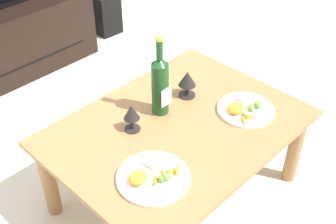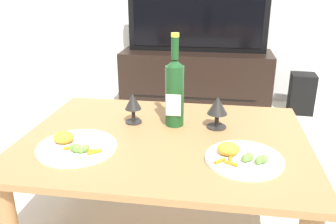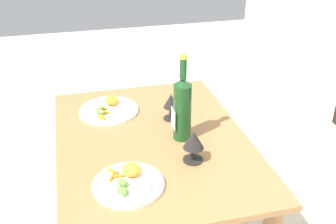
% 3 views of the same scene
% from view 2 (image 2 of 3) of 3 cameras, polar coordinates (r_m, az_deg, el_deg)
% --- Properties ---
extents(dining_table, '(1.12, 0.83, 0.45)m').
position_cam_2_polar(dining_table, '(1.42, -0.55, -6.67)').
color(dining_table, '#9E7042').
rests_on(dining_table, ground_plane).
extents(tv_stand, '(1.23, 0.43, 0.48)m').
position_cam_2_polar(tv_stand, '(2.97, 4.53, 5.30)').
color(tv_stand, black).
rests_on(tv_stand, ground_plane).
extents(tv_screen, '(1.12, 0.05, 0.53)m').
position_cam_2_polar(tv_screen, '(2.88, 4.81, 15.04)').
color(tv_screen, black).
rests_on(tv_screen, tv_stand).
extents(floor_speaker, '(0.20, 0.20, 0.32)m').
position_cam_2_polar(floor_speaker, '(3.05, 20.97, 2.86)').
color(floor_speaker, black).
rests_on(floor_speaker, ground_plane).
extents(wine_bottle, '(0.08, 0.08, 0.39)m').
position_cam_2_polar(wine_bottle, '(1.45, 1.10, 3.59)').
color(wine_bottle, '#19471E').
rests_on(wine_bottle, dining_table).
extents(goblet_left, '(0.07, 0.07, 0.13)m').
position_cam_2_polar(goblet_left, '(1.50, -5.74, 1.41)').
color(goblet_left, black).
rests_on(goblet_left, dining_table).
extents(goblet_right, '(0.08, 0.08, 0.14)m').
position_cam_2_polar(goblet_right, '(1.46, 8.08, 0.77)').
color(goblet_right, black).
rests_on(goblet_right, dining_table).
extents(dinner_plate_left, '(0.29, 0.29, 0.05)m').
position_cam_2_polar(dinner_plate_left, '(1.33, -14.75, -5.32)').
color(dinner_plate_left, white).
rests_on(dinner_plate_left, dining_table).
extents(dinner_plate_right, '(0.27, 0.27, 0.06)m').
position_cam_2_polar(dinner_plate_right, '(1.23, 12.12, -7.23)').
color(dinner_plate_right, white).
rests_on(dinner_plate_right, dining_table).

